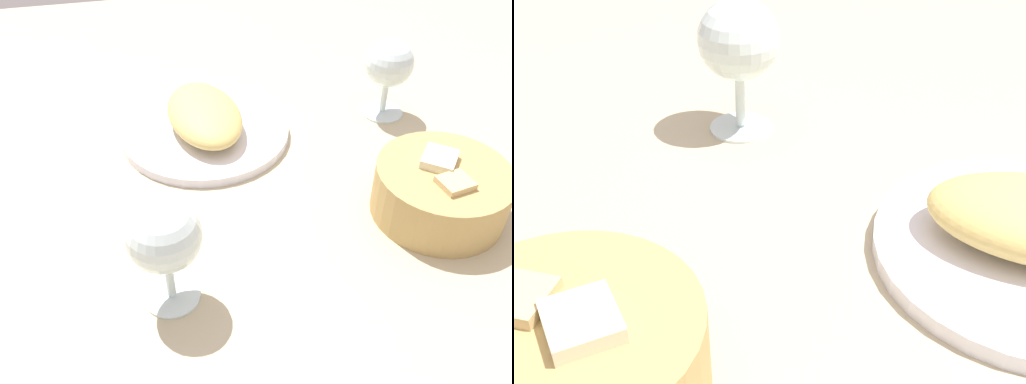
% 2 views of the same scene
% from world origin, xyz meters
% --- Properties ---
extents(ground_plane, '(1.40, 1.40, 0.02)m').
position_xyz_m(ground_plane, '(0.00, 0.00, -0.01)').
color(ground_plane, '#B9AC8A').
extents(plate, '(0.25, 0.25, 0.01)m').
position_xyz_m(plate, '(-0.15, -0.08, 0.01)').
color(plate, white).
rests_on(plate, ground_plane).
extents(omelette, '(0.19, 0.13, 0.05)m').
position_xyz_m(omelette, '(-0.15, -0.08, 0.04)').
color(omelette, '#D6BA68').
rests_on(omelette, plate).
extents(lettuce_garnish, '(0.04, 0.04, 0.01)m').
position_xyz_m(lettuce_garnish, '(-0.20, -0.07, 0.02)').
color(lettuce_garnish, '#3F8C30').
rests_on(lettuce_garnish, plate).
extents(bread_basket, '(0.17, 0.17, 0.08)m').
position_xyz_m(bread_basket, '(0.09, 0.19, 0.04)').
color(bread_basket, tan).
rests_on(bread_basket, ground_plane).
extents(wine_glass_near, '(0.08, 0.08, 0.14)m').
position_xyz_m(wine_glass_near, '(0.16, -0.16, 0.09)').
color(wine_glass_near, silver).
rests_on(wine_glass_near, ground_plane).
extents(wine_glass_far, '(0.07, 0.07, 0.13)m').
position_xyz_m(wine_glass_far, '(-0.15, 0.20, 0.08)').
color(wine_glass_far, silver).
rests_on(wine_glass_far, ground_plane).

